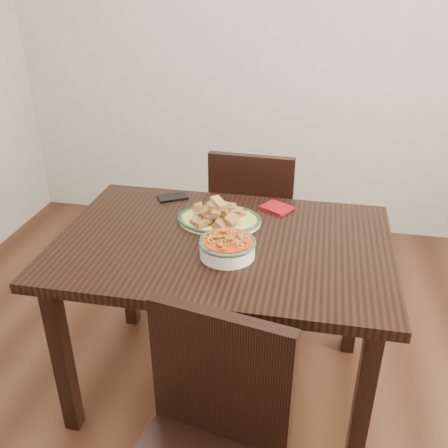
% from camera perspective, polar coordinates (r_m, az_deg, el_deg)
% --- Properties ---
extents(floor, '(3.50, 3.50, 0.00)m').
position_cam_1_polar(floor, '(2.31, -0.37, -19.82)').
color(floor, '#381E11').
rests_on(floor, ground).
extents(wall_back, '(3.50, 0.10, 2.60)m').
position_cam_1_polar(wall_back, '(3.31, 6.05, 20.67)').
color(wall_back, beige).
rests_on(wall_back, ground).
extents(dining_table, '(1.29, 0.86, 0.75)m').
position_cam_1_polar(dining_table, '(1.97, -0.11, -4.14)').
color(dining_table, black).
rests_on(dining_table, ground).
extents(chair_far, '(0.44, 0.44, 0.89)m').
position_cam_1_polar(chair_far, '(2.64, 3.37, 0.63)').
color(chair_far, black).
rests_on(chair_far, ground).
extents(chair_near, '(0.49, 0.49, 0.89)m').
position_cam_1_polar(chair_near, '(1.53, -2.13, -24.20)').
color(chair_near, black).
rests_on(chair_near, ground).
extents(fish_plate, '(0.34, 0.27, 0.11)m').
position_cam_1_polar(fish_plate, '(2.04, -0.54, 1.33)').
color(fish_plate, white).
rests_on(fish_plate, dining_table).
extents(noodle_bowl, '(0.21, 0.21, 0.08)m').
position_cam_1_polar(noodle_bowl, '(1.81, 0.39, -2.45)').
color(noodle_bowl, white).
rests_on(noodle_bowl, dining_table).
extents(smartphone, '(0.15, 0.13, 0.01)m').
position_cam_1_polar(smartphone, '(2.28, -5.88, 3.05)').
color(smartphone, black).
rests_on(smartphone, dining_table).
extents(napkin, '(0.15, 0.15, 0.01)m').
position_cam_1_polar(napkin, '(2.18, 6.04, 1.86)').
color(napkin, maroon).
rests_on(napkin, dining_table).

